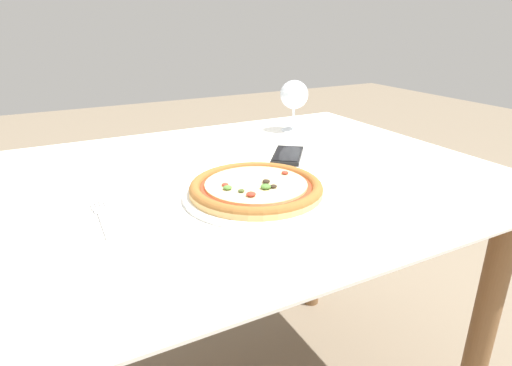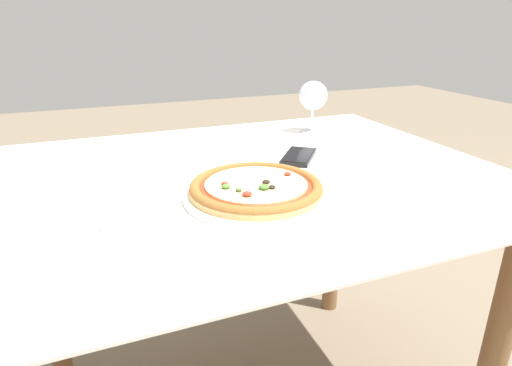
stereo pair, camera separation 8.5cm
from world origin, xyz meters
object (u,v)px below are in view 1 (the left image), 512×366
Objects in this scene: wine_glass_far_left at (294,96)px; dining_table at (236,214)px; pizza_plate at (256,189)px; cell_phone at (288,155)px; fork at (103,217)px.

dining_table is at bearing -139.94° from wine_glass_far_left.
dining_table is 0.18m from pizza_plate.
cell_phone reaches higher than dining_table.
pizza_plate is at bearing -8.58° from fork.
pizza_plate is (-0.02, -0.14, 0.12)m from dining_table.
fork is (-0.29, 0.04, -0.01)m from pizza_plate.
fork is at bearing -162.85° from cell_phone.
fork is at bearing 171.42° from pizza_plate.
pizza_plate is 1.87× the size of cell_phone.
fork is 1.08× the size of cell_phone.
wine_glass_far_left reaches higher than pizza_plate.
dining_table is 0.21m from cell_phone.
fork is 1.07× the size of wine_glass_far_left.
wine_glass_far_left is 1.01× the size of cell_phone.
dining_table is 7.15× the size of fork.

